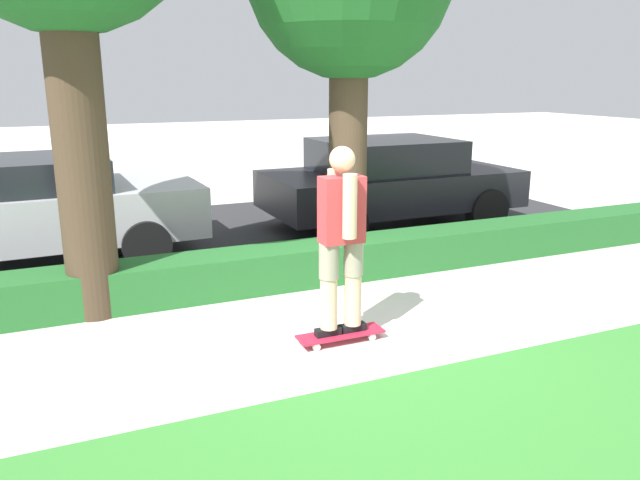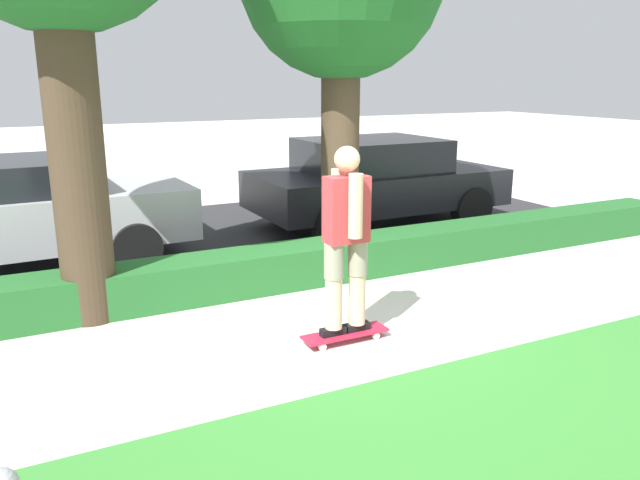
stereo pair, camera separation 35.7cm
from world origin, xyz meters
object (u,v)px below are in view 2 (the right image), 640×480
skater_person (346,236)px  parked_car_front (10,211)px  parked_car_middle (375,180)px  skateboard (345,334)px

skater_person → parked_car_front: (-2.73, 4.04, -0.27)m
parked_car_front → parked_car_middle: 5.47m
skateboard → skater_person: 0.96m
skateboard → parked_car_middle: (2.75, 3.97, 0.70)m
skateboard → parked_car_middle: parked_car_middle is taller
parked_car_front → parked_car_middle: (5.47, -0.07, 0.02)m
skater_person → parked_car_front: bearing=124.0°
skateboard → parked_car_front: bearing=124.0°
skater_person → parked_car_front: size_ratio=0.39×
parked_car_middle → skater_person: bearing=-125.1°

